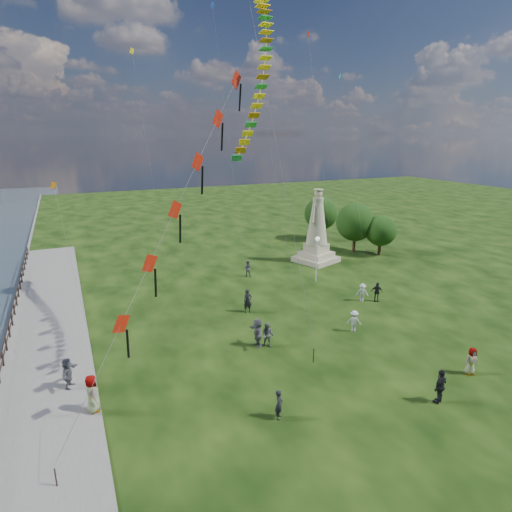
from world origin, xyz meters
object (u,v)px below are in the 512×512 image
person_1 (268,335)px  person_5 (68,374)px  statue (317,235)px  person_2 (354,321)px  person_0 (279,405)px  person_7 (247,268)px  person_10 (92,396)px  person_3 (440,386)px  person_6 (248,301)px  person_9 (377,292)px  lamppost (317,249)px  person_11 (257,332)px  person_4 (471,361)px  person_8 (362,292)px

person_1 → person_5: (-11.70, 0.17, 0.03)m
statue → person_2: (-6.60, -15.45, -2.15)m
person_5 → person_0: bearing=-103.0°
person_5 → person_1: bearing=-66.8°
person_7 → person_10: (-15.10, -16.10, 0.18)m
statue → person_3: statue is taller
person_6 → person_9: 10.68m
lamppost → person_7: size_ratio=2.68×
person_1 → person_9: size_ratio=1.02×
statue → person_11: bearing=-152.2°
person_0 → person_11: (2.08, 7.04, 0.20)m
person_4 → person_8: person_4 is taller
person_0 → person_11: person_11 is taller
person_0 → person_9: size_ratio=0.94×
person_7 → person_11: bearing=96.8°
person_4 → person_0: bearing=-177.5°
person_5 → person_7: (16.12, 13.36, -0.06)m
person_0 → person_9: person_9 is taller
person_0 → person_5: 11.36m
person_4 → person_11: bearing=147.5°
person_2 → person_4: size_ratio=0.95×
statue → person_5: 28.90m
person_4 → person_9: (2.38, 10.98, -0.00)m
person_2 → person_3: person_3 is taller
person_7 → person_9: bearing=152.2°
person_5 → person_6: bearing=-42.9°
person_9 → person_5: bearing=-142.1°
person_2 → person_6: person_6 is taller
person_1 → person_5: bearing=-137.7°
lamppost → person_2: bearing=-107.7°
person_0 → person_5: size_ratio=0.89×
person_4 → person_7: person_4 is taller
person_0 → person_4: person_4 is taller
lamppost → person_2: (-3.18, -9.95, -2.31)m
person_7 → person_2: bearing=125.5°
person_2 → person_11: person_11 is taller
statue → person_4: statue is taller
person_7 → lamppost: bearing=169.6°
person_0 → person_7: size_ratio=0.95×
person_2 → person_8: 5.85m
person_8 → person_6: bearing=-151.7°
person_0 → lamppost: bearing=-0.4°
statue → person_1: size_ratio=4.68×
person_11 → statue: bearing=140.3°
person_4 → person_11: person_11 is taller
person_5 → person_9: bearing=-58.2°
person_5 → person_8: (22.11, 3.67, -0.10)m
person_0 → person_4: 11.76m
person_4 → person_11: size_ratio=0.85×
lamppost → person_0: (-12.21, -16.19, -2.32)m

